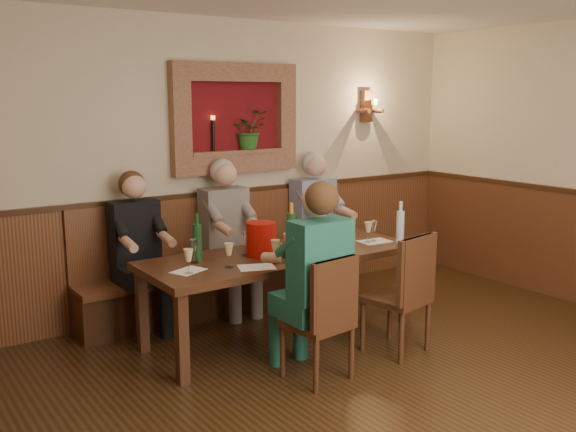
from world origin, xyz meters
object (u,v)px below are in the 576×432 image
at_px(person_bench_right, 318,235).
at_px(person_chair_front, 312,296).
at_px(dining_table, 282,261).
at_px(person_bench_mid, 229,250).
at_px(wine_bottle_green_a, 291,231).
at_px(chair_near_left, 319,343).
at_px(wine_bottle_green_b, 197,241).
at_px(water_bottle, 400,226).
at_px(bench, 228,276).
at_px(spittoon_bucket, 261,239).
at_px(chair_near_right, 398,318).
at_px(person_bench_left, 140,266).

distance_m(person_bench_right, person_chair_front, 2.06).
bearing_deg(dining_table, person_bench_mid, 92.74).
bearing_deg(wine_bottle_green_a, chair_near_left, -112.34).
height_order(wine_bottle_green_a, wine_bottle_green_b, wine_bottle_green_a).
bearing_deg(dining_table, water_bottle, -16.45).
bearing_deg(bench, wine_bottle_green_b, -132.43).
bearing_deg(spittoon_bucket, person_chair_front, -94.31).
relative_size(dining_table, wine_bottle_green_b, 6.18).
bearing_deg(dining_table, person_bench_right, 39.00).
xyz_separation_m(person_bench_mid, water_bottle, (1.12, -1.15, 0.29)).
distance_m(chair_near_left, person_bench_right, 2.16).
relative_size(dining_table, wine_bottle_green_a, 5.68).
height_order(person_bench_mid, person_chair_front, person_chair_front).
distance_m(bench, person_bench_right, 1.08).
height_order(person_bench_right, water_bottle, person_bench_right).
height_order(chair_near_right, spittoon_bucket, spittoon_bucket).
bearing_deg(chair_near_left, water_bottle, 15.84).
relative_size(person_bench_left, person_bench_right, 0.95).
height_order(chair_near_right, water_bottle, water_bottle).
height_order(person_bench_mid, spittoon_bucket, person_bench_mid).
relative_size(person_bench_left, person_bench_mid, 0.96).
xyz_separation_m(person_bench_mid, spittoon_bucket, (-0.16, -0.82, 0.28)).
bearing_deg(wine_bottle_green_b, wine_bottle_green_a, -12.66).
xyz_separation_m(dining_table, spittoon_bucket, (-0.20, 0.01, 0.22)).
height_order(dining_table, person_bench_right, person_bench_right).
relative_size(dining_table, spittoon_bucket, 8.42).
distance_m(person_bench_right, wine_bottle_green_b, 1.88).
height_order(bench, person_bench_mid, person_bench_mid).
relative_size(bench, person_chair_front, 2.02).
bearing_deg(person_bench_right, spittoon_bucket, -146.19).
relative_size(dining_table, water_bottle, 6.22).
bearing_deg(water_bottle, chair_near_left, -157.83).
bearing_deg(bench, chair_near_right, -71.60).
bearing_deg(person_bench_mid, spittoon_bucket, -100.93).
height_order(chair_near_left, person_bench_mid, person_bench_mid).
bearing_deg(wine_bottle_green_a, person_chair_front, -114.67).
height_order(wine_bottle_green_b, water_bottle, wine_bottle_green_b).
distance_m(chair_near_left, wine_bottle_green_b, 1.29).
bearing_deg(water_bottle, person_bench_left, 150.22).
xyz_separation_m(bench, person_chair_front, (-0.26, -1.72, 0.29)).
bearing_deg(person_bench_left, dining_table, -41.62).
xyz_separation_m(person_bench_mid, person_chair_front, (-0.22, -1.61, 0.00)).
height_order(chair_near_left, spittoon_bucket, spittoon_bucket).
bearing_deg(chair_near_left, wine_bottle_green_b, 107.26).
relative_size(wine_bottle_green_a, water_bottle, 1.09).
xyz_separation_m(dining_table, wine_bottle_green_a, (0.09, -0.01, 0.25)).
relative_size(bench, wine_bottle_green_a, 7.10).
xyz_separation_m(person_bench_left, wine_bottle_green_a, (1.04, -0.85, 0.34)).
bearing_deg(person_bench_left, water_bottle, -29.78).
relative_size(wine_bottle_green_a, wine_bottle_green_b, 1.09).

